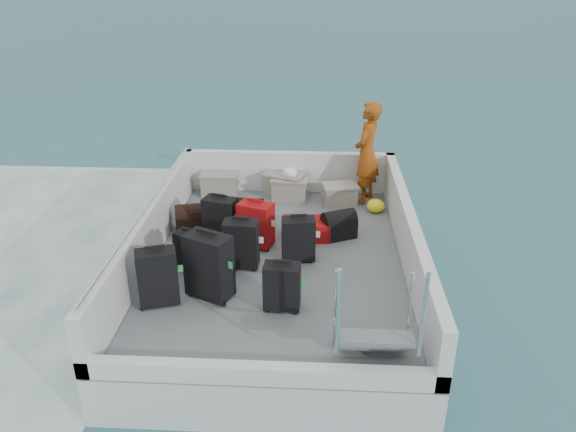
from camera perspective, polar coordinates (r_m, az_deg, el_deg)
name	(u,v)px	position (r m, az deg, el deg)	size (l,w,h in m)	color
ground	(278,297)	(7.98, -0.98, -8.20)	(160.00, 160.00, 0.00)	#195257
ferry_hull	(278,278)	(7.82, -0.99, -6.36)	(3.60, 5.00, 0.60)	silver
deck	(278,259)	(7.67, -1.01, -4.39)	(3.30, 4.70, 0.02)	slate
deck_fittings	(303,246)	(7.19, 1.54, -3.07)	(3.60, 5.00, 0.90)	silver
suitcase_0	(158,278)	(6.72, -13.10, -6.15)	(0.46, 0.26, 0.71)	black
suitcase_1	(190,252)	(7.37, -9.96, -3.60)	(0.36, 0.20, 0.54)	black
suitcase_2	(220,220)	(8.05, -6.89, -0.36)	(0.45, 0.27, 0.65)	black
suitcase_3	(209,266)	(6.73, -8.03, -5.09)	(0.54, 0.31, 0.81)	black
suitcase_4	(241,245)	(7.33, -4.77, -2.91)	(0.45, 0.26, 0.66)	black
suitcase_5	(256,225)	(7.85, -3.28, -0.91)	(0.47, 0.28, 0.65)	#950E0B
suitcase_6	(282,287)	(6.49, -0.62, -7.26)	(0.42, 0.25, 0.58)	black
suitcase_7	(298,240)	(7.48, 1.07, -2.43)	(0.43, 0.25, 0.61)	black
suitcase_8	(306,229)	(8.16, 1.85, -1.31)	(0.44, 0.67, 0.27)	#950E0B
duffel_0	(191,220)	(8.48, -9.81, -0.44)	(0.45, 0.30, 0.32)	black
duffel_1	(246,214)	(8.58, -4.26, 0.20)	(0.52, 0.30, 0.32)	black
duffel_2	(339,227)	(8.18, 5.16, -1.12)	(0.48, 0.30, 0.32)	black
crate_0	(220,184)	(9.69, -6.94, 3.23)	(0.59, 0.41, 0.36)	gray
crate_1	(285,185)	(9.56, -0.30, 3.18)	(0.63, 0.44, 0.38)	gray
crate_2	(290,189)	(9.44, 0.21, 2.75)	(0.56, 0.39, 0.34)	gray
crate_3	(340,195)	(9.26, 5.28, 2.10)	(0.52, 0.36, 0.32)	gray
yellow_bag	(376,206)	(9.07, 8.89, 1.04)	(0.28, 0.26, 0.22)	yellow
white_bag	(290,175)	(9.35, 0.21, 4.23)	(0.24, 0.24, 0.18)	white
passenger	(367,153)	(9.23, 8.01, 6.37)	(0.62, 0.40, 1.67)	#D35E13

